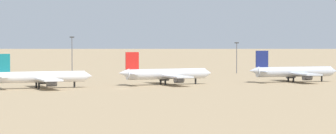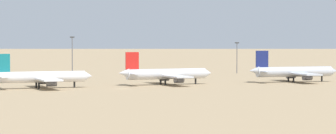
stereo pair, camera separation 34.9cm
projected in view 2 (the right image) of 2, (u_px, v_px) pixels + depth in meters
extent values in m
plane|color=#9E8460|center=(121.00, 89.00, 246.70)|extent=(4000.00, 4000.00, 0.00)
pyramid|color=gray|center=(94.00, 8.00, 1434.22)|extent=(272.61, 189.46, 130.67)
pyramid|color=gray|center=(282.00, 12.00, 1321.67)|extent=(263.57, 227.34, 110.62)
cylinder|color=white|center=(42.00, 77.00, 248.82)|extent=(27.34, 5.10, 3.40)
cone|color=white|center=(88.00, 76.00, 253.98)|extent=(2.75, 3.38, 3.23)
cube|color=#14727A|center=(3.00, 63.00, 244.50)|extent=(4.44, 0.70, 5.52)
cube|color=white|center=(1.00, 76.00, 247.84)|extent=(3.08, 5.94, 0.31)
cube|color=white|center=(5.00, 77.00, 241.47)|extent=(3.08, 5.94, 0.31)
cube|color=white|center=(44.00, 78.00, 249.13)|extent=(7.48, 27.49, 0.48)
cylinder|color=slate|center=(43.00, 81.00, 255.44)|extent=(3.17, 2.06, 1.87)
cylinder|color=slate|center=(52.00, 83.00, 243.51)|extent=(3.17, 2.06, 1.87)
cylinder|color=black|center=(74.00, 85.00, 252.53)|extent=(0.59, 0.59, 1.87)
cylinder|color=black|center=(36.00, 85.00, 250.38)|extent=(0.59, 0.59, 1.87)
cylinder|color=black|center=(39.00, 86.00, 246.57)|extent=(0.59, 0.59, 1.87)
cylinder|color=silver|center=(167.00, 74.00, 266.94)|extent=(27.81, 5.90, 3.45)
cone|color=silver|center=(208.00, 73.00, 272.55)|extent=(2.87, 3.50, 3.28)
cone|color=silver|center=(124.00, 73.00, 261.31)|extent=(3.70, 3.23, 2.93)
cube|color=red|center=(132.00, 61.00, 262.25)|extent=(4.51, 0.83, 5.61)
cube|color=silver|center=(129.00, 73.00, 265.61)|extent=(3.27, 6.09, 0.31)
cube|color=silver|center=(136.00, 74.00, 259.21)|extent=(3.27, 6.09, 0.31)
cube|color=silver|center=(169.00, 75.00, 267.28)|extent=(8.31, 28.02, 0.48)
cylinder|color=slate|center=(164.00, 78.00, 273.65)|extent=(3.26, 2.17, 1.90)
cylinder|color=slate|center=(179.00, 80.00, 261.65)|extent=(3.26, 2.17, 1.90)
cylinder|color=black|center=(196.00, 81.00, 270.96)|extent=(0.60, 0.60, 1.90)
cylinder|color=black|center=(161.00, 82.00, 268.48)|extent=(0.60, 0.60, 1.90)
cylinder|color=black|center=(165.00, 82.00, 264.64)|extent=(0.60, 0.60, 1.90)
cylinder|color=silver|center=(294.00, 72.00, 282.18)|extent=(28.02, 3.67, 3.50)
cone|color=silver|center=(334.00, 71.00, 286.50)|extent=(2.65, 3.34, 3.32)
cone|color=silver|center=(254.00, 71.00, 277.85)|extent=(3.52, 3.00, 2.97)
cube|color=navy|center=(262.00, 59.00, 278.53)|extent=(4.55, 0.47, 5.69)
cube|color=silver|center=(258.00, 71.00, 282.05)|extent=(2.84, 5.97, 0.31)
cube|color=silver|center=(266.00, 72.00, 275.34)|extent=(2.84, 5.97, 0.31)
cube|color=silver|center=(297.00, 73.00, 282.45)|extent=(6.12, 28.03, 0.49)
cylinder|color=slate|center=(291.00, 76.00, 289.04)|extent=(3.16, 1.94, 1.92)
cylinder|color=slate|center=(307.00, 78.00, 276.46)|extent=(3.16, 1.94, 1.92)
cylinder|color=black|center=(322.00, 79.00, 285.30)|extent=(0.61, 0.61, 1.92)
cylinder|color=black|center=(288.00, 79.00, 283.93)|extent=(0.61, 0.61, 1.92)
cylinder|color=black|center=(293.00, 80.00, 279.90)|extent=(0.61, 0.61, 1.92)
cylinder|color=#59595E|center=(237.00, 58.00, 347.83)|extent=(0.36, 0.36, 12.97)
cube|color=#333333|center=(237.00, 43.00, 347.57)|extent=(1.80, 0.50, 0.50)
cylinder|color=#59595E|center=(72.00, 57.00, 328.24)|extent=(0.36, 0.36, 15.46)
cube|color=#333333|center=(72.00, 37.00, 327.93)|extent=(1.80, 0.50, 0.50)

